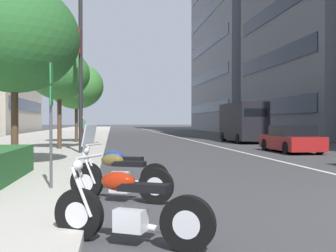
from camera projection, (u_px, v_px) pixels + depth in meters
sidewalk_right_plaza at (47, 139)px, 34.50m from camera, size 160.00×10.12×0.15m
lane_centre_stripe at (177, 137)px, 41.07m from camera, size 110.00×0.16×0.01m
motorcycle_second_in_row at (129, 211)px, 5.10m from camera, size 1.10×1.97×1.12m
motorcycle_by_sign_pole at (119, 178)px, 7.91m from camera, size 1.03×1.98×1.50m
motorcycle_far_end_row at (119, 172)px, 9.08m from camera, size 0.81×2.12×1.48m
car_following_behind at (291, 140)px, 20.64m from camera, size 4.20×1.89×1.37m
delivery_van_ahead at (243, 122)px, 30.28m from camera, size 5.84×2.07×2.90m
parking_sign_by_curb at (51, 110)px, 8.59m from camera, size 0.32×0.06×2.64m
street_lamp_with_banners at (89, 39)px, 18.36m from camera, size 1.26×2.66×8.55m
street_tree_far_plaza at (14, 38)px, 12.67m from camera, size 4.00×4.00×5.70m
street_tree_near_plaza_corner at (59, 74)px, 21.10m from camera, size 3.12×3.12×5.20m
street_tree_by_lamp_post at (76, 86)px, 27.96m from camera, size 3.69×3.69×5.40m
pedestrian_on_plaza at (82, 130)px, 24.78m from camera, size 0.27×0.40×1.72m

